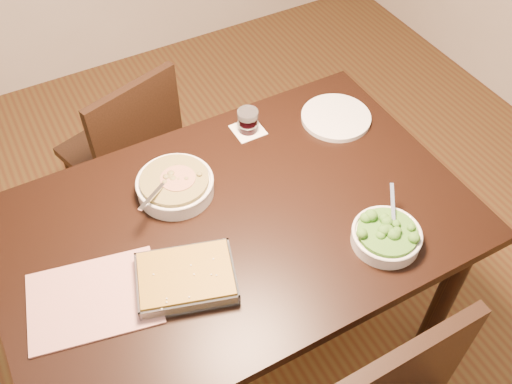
{
  "coord_description": "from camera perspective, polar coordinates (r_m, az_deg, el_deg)",
  "views": [
    {
      "loc": [
        -0.46,
        -0.97,
        2.08
      ],
      "look_at": [
        0.09,
        0.03,
        0.8
      ],
      "focal_mm": 40.0,
      "sensor_mm": 36.0,
      "label": 1
    }
  ],
  "objects": [
    {
      "name": "chair_far",
      "position": [
        2.38,
        -12.67,
        4.3
      ],
      "size": [
        0.49,
        0.49,
        0.84
      ],
      "rotation": [
        0.0,
        0.0,
        3.44
      ],
      "color": "black",
      "rests_on": "ground"
    },
    {
      "name": "broccoli_bowl",
      "position": [
        1.68,
        12.91,
        -4.27
      ],
      "size": [
        0.2,
        0.21,
        0.08
      ],
      "color": "silver",
      "rests_on": "table"
    },
    {
      "name": "ground",
      "position": [
        2.34,
        -1.58,
        -14.29
      ],
      "size": [
        4.0,
        4.0,
        0.0
      ],
      "primitive_type": "plane",
      "color": "#4C2A15",
      "rests_on": "ground"
    },
    {
      "name": "wine_tumbler",
      "position": [
        1.95,
        -0.82,
        7.17
      ],
      "size": [
        0.07,
        0.07,
        0.08
      ],
      "color": "black",
      "rests_on": "coaster"
    },
    {
      "name": "dinner_plate",
      "position": [
        2.03,
        8.0,
        7.39
      ],
      "size": [
        0.24,
        0.24,
        0.02
      ],
      "primitive_type": "cylinder",
      "color": "silver",
      "rests_on": "table"
    },
    {
      "name": "coaster",
      "position": [
        1.98,
        -0.81,
        6.22
      ],
      "size": [
        0.1,
        0.1,
        0.0
      ],
      "primitive_type": "cube",
      "color": "white",
      "rests_on": "table"
    },
    {
      "name": "magazine_a",
      "position": [
        1.61,
        -15.92,
        -10.2
      ],
      "size": [
        0.39,
        0.32,
        0.01
      ],
      "primitive_type": "cube",
      "rotation": [
        0.0,
        0.0,
        -0.21
      ],
      "color": "#A5302F",
      "rests_on": "table"
    },
    {
      "name": "table",
      "position": [
        1.78,
        -2.01,
        -4.66
      ],
      "size": [
        1.4,
        0.9,
        0.75
      ],
      "color": "black",
      "rests_on": "ground"
    },
    {
      "name": "stew_bowl",
      "position": [
        1.77,
        -8.09,
        0.71
      ],
      "size": [
        0.24,
        0.24,
        0.09
      ],
      "color": "silver",
      "rests_on": "table"
    },
    {
      "name": "baking_dish",
      "position": [
        1.57,
        -7.0,
        -8.53
      ],
      "size": [
        0.31,
        0.27,
        0.05
      ],
      "rotation": [
        0.0,
        0.0,
        -0.3
      ],
      "color": "silver",
      "rests_on": "table"
    }
  ]
}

